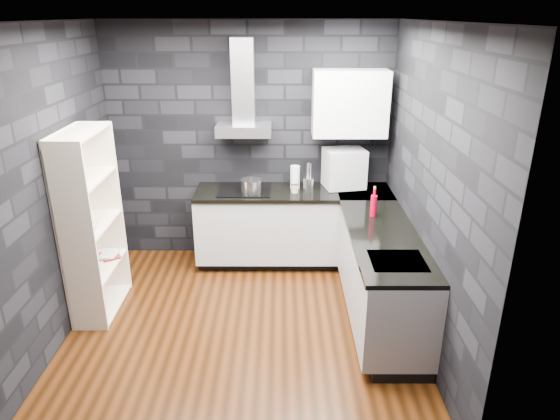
{
  "coord_description": "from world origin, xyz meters",
  "views": [
    {
      "loc": [
        0.36,
        -3.98,
        2.76
      ],
      "look_at": [
        0.35,
        0.45,
        1.0
      ],
      "focal_mm": 32.0,
      "sensor_mm": 36.0,
      "label": 1
    }
  ],
  "objects_px": {
    "utensil_crock": "(308,184)",
    "appliance_garage": "(344,168)",
    "pot": "(251,186)",
    "glass_vase": "(295,177)",
    "red_bottle": "(373,206)",
    "bookshelf": "(92,225)",
    "storage_jar": "(295,188)",
    "fruit_bowl": "(87,227)"
  },
  "relations": [
    {
      "from": "storage_jar",
      "to": "utensil_crock",
      "type": "relative_size",
      "value": 0.69
    },
    {
      "from": "utensil_crock",
      "to": "red_bottle",
      "type": "distance_m",
      "value": 0.97
    },
    {
      "from": "utensil_crock",
      "to": "appliance_garage",
      "type": "xyz_separation_m",
      "value": [
        0.41,
        0.12,
        0.15
      ]
    },
    {
      "from": "glass_vase",
      "to": "red_bottle",
      "type": "relative_size",
      "value": 1.22
    },
    {
      "from": "pot",
      "to": "glass_vase",
      "type": "height_order",
      "value": "glass_vase"
    },
    {
      "from": "pot",
      "to": "appliance_garage",
      "type": "bearing_deg",
      "value": 11.12
    },
    {
      "from": "storage_jar",
      "to": "red_bottle",
      "type": "height_order",
      "value": "red_bottle"
    },
    {
      "from": "glass_vase",
      "to": "appliance_garage",
      "type": "bearing_deg",
      "value": 4.34
    },
    {
      "from": "red_bottle",
      "to": "pot",
      "type": "bearing_deg",
      "value": 151.41
    },
    {
      "from": "bookshelf",
      "to": "appliance_garage",
      "type": "bearing_deg",
      "value": 16.98
    },
    {
      "from": "storage_jar",
      "to": "fruit_bowl",
      "type": "relative_size",
      "value": 0.45
    },
    {
      "from": "glass_vase",
      "to": "utensil_crock",
      "type": "bearing_deg",
      "value": -26.61
    },
    {
      "from": "storage_jar",
      "to": "fruit_bowl",
      "type": "xyz_separation_m",
      "value": [
        -1.93,
        -1.04,
        -0.01
      ]
    },
    {
      "from": "storage_jar",
      "to": "appliance_garage",
      "type": "relative_size",
      "value": 0.22
    },
    {
      "from": "utensil_crock",
      "to": "red_bottle",
      "type": "height_order",
      "value": "red_bottle"
    },
    {
      "from": "utensil_crock",
      "to": "appliance_garage",
      "type": "relative_size",
      "value": 0.32
    },
    {
      "from": "storage_jar",
      "to": "fruit_bowl",
      "type": "bearing_deg",
      "value": -151.63
    },
    {
      "from": "red_bottle",
      "to": "fruit_bowl",
      "type": "height_order",
      "value": "red_bottle"
    },
    {
      "from": "bookshelf",
      "to": "pot",
      "type": "bearing_deg",
      "value": 24.87
    },
    {
      "from": "pot",
      "to": "appliance_garage",
      "type": "xyz_separation_m",
      "value": [
        1.04,
        0.2,
        0.15
      ]
    },
    {
      "from": "glass_vase",
      "to": "storage_jar",
      "type": "bearing_deg",
      "value": -92.52
    },
    {
      "from": "pot",
      "to": "bookshelf",
      "type": "height_order",
      "value": "bookshelf"
    },
    {
      "from": "glass_vase",
      "to": "red_bottle",
      "type": "bearing_deg",
      "value": -48.25
    },
    {
      "from": "pot",
      "to": "bookshelf",
      "type": "relative_size",
      "value": 0.12
    },
    {
      "from": "glass_vase",
      "to": "pot",
      "type": "bearing_deg",
      "value": -161.54
    },
    {
      "from": "utensil_crock",
      "to": "fruit_bowl",
      "type": "bearing_deg",
      "value": -151.98
    },
    {
      "from": "pot",
      "to": "utensil_crock",
      "type": "distance_m",
      "value": 0.64
    },
    {
      "from": "glass_vase",
      "to": "red_bottle",
      "type": "xyz_separation_m",
      "value": [
        0.74,
        -0.83,
        -0.02
      ]
    },
    {
      "from": "red_bottle",
      "to": "bookshelf",
      "type": "distance_m",
      "value": 2.69
    },
    {
      "from": "storage_jar",
      "to": "utensil_crock",
      "type": "height_order",
      "value": "utensil_crock"
    },
    {
      "from": "pot",
      "to": "red_bottle",
      "type": "xyz_separation_m",
      "value": [
        1.23,
        -0.67,
        0.03
      ]
    },
    {
      "from": "red_bottle",
      "to": "glass_vase",
      "type": "bearing_deg",
      "value": 131.75
    },
    {
      "from": "utensil_crock",
      "to": "fruit_bowl",
      "type": "height_order",
      "value": "utensil_crock"
    },
    {
      "from": "pot",
      "to": "red_bottle",
      "type": "height_order",
      "value": "red_bottle"
    },
    {
      "from": "utensil_crock",
      "to": "red_bottle",
      "type": "xyz_separation_m",
      "value": [
        0.6,
        -0.76,
        0.04
      ]
    },
    {
      "from": "glass_vase",
      "to": "appliance_garage",
      "type": "height_order",
      "value": "appliance_garage"
    },
    {
      "from": "glass_vase",
      "to": "utensil_crock",
      "type": "distance_m",
      "value": 0.18
    },
    {
      "from": "utensil_crock",
      "to": "appliance_garage",
      "type": "bearing_deg",
      "value": 16.03
    },
    {
      "from": "storage_jar",
      "to": "bookshelf",
      "type": "distance_m",
      "value": 2.14
    },
    {
      "from": "glass_vase",
      "to": "bookshelf",
      "type": "distance_m",
      "value": 2.21
    },
    {
      "from": "bookshelf",
      "to": "storage_jar",
      "type": "bearing_deg",
      "value": 18.54
    },
    {
      "from": "appliance_garage",
      "to": "red_bottle",
      "type": "height_order",
      "value": "appliance_garage"
    }
  ]
}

